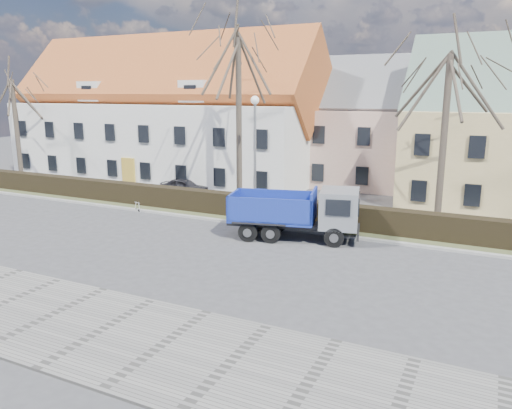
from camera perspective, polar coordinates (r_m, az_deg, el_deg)
The scene contains 14 objects.
ground at distance 23.95m, azimuth -7.18°, elevation -4.77°, with size 120.00×120.00×0.00m, color #3D3D3F.
sidewalk_near at distance 17.93m, azimuth -22.47°, elevation -11.72°, with size 80.00×5.00×0.08m, color gray.
curb_far at distance 27.74m, azimuth -2.00°, elevation -2.10°, with size 80.00×0.30×0.12m, color gray.
grass_strip at distance 29.12m, azimuth -0.53°, elevation -1.40°, with size 80.00×3.00×0.10m, color #404828.
hedge at distance 28.80m, azimuth -0.71°, elevation -0.33°, with size 60.00×0.90×1.30m, color black.
building_white at distance 43.48m, azimuth -10.29°, elevation 9.37°, with size 26.80×10.80×9.50m, color silver, non-canonical shape.
building_pink at distance 40.12m, azimuth 13.64°, elevation 7.87°, with size 10.80×8.80×8.00m, color tan, non-canonical shape.
tree_0 at distance 44.30m, azimuth -25.77°, elevation 8.64°, with size 7.20×7.20×9.90m, color #3D342A, non-canonical shape.
tree_1 at distance 31.20m, azimuth -1.98°, elevation 11.20°, with size 9.20×9.20×12.65m, color #3D342A, non-canonical shape.
tree_2 at distance 27.73m, azimuth 20.77°, elevation 8.49°, with size 8.00×8.00×11.00m, color #3D342A, non-canonical shape.
dump_truck at distance 24.79m, azimuth 3.87°, elevation -0.91°, with size 6.64×2.47×2.66m, color navy, non-canonical shape.
streetlight at distance 29.25m, azimuth -0.12°, elevation 5.59°, with size 0.55×0.55×7.04m, color gray, non-canonical shape.
cart_frame at distance 31.54m, azimuth -13.62°, elevation -0.14°, with size 0.71×0.40×0.65m, color silver, non-canonical shape.
parked_car_a at distance 35.72m, azimuth -8.20°, elevation 2.02°, with size 1.41×3.50×1.19m, color black.
Camera 1 is at (12.61, -19.06, 7.18)m, focal length 35.00 mm.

